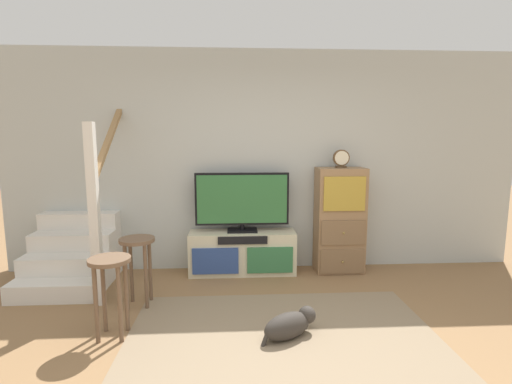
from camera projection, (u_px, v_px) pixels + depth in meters
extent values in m
cube|color=#B2B7B2|center=(265.00, 162.00, 4.77)|extent=(6.40, 0.12, 2.70)
cube|color=#847056|center=(284.00, 340.00, 3.13)|extent=(2.60, 1.80, 0.01)
cube|color=beige|center=(242.00, 252.00, 4.65)|extent=(1.28, 0.36, 0.52)
cube|color=#2D4784|center=(215.00, 261.00, 4.45)|extent=(0.54, 0.02, 0.31)
cube|color=#337042|center=(270.00, 260.00, 4.49)|extent=(0.54, 0.02, 0.31)
cube|color=black|center=(243.00, 240.00, 4.43)|extent=(0.58, 0.02, 0.09)
cube|color=black|center=(242.00, 230.00, 4.63)|extent=(0.36, 0.22, 0.02)
cylinder|color=black|center=(242.00, 227.00, 4.63)|extent=(0.05, 0.05, 0.06)
cube|color=black|center=(242.00, 199.00, 4.58)|extent=(1.13, 0.05, 0.63)
cube|color=#2D6B38|center=(242.00, 199.00, 4.55)|extent=(1.08, 0.01, 0.58)
cube|color=#93704C|center=(339.00, 220.00, 4.67)|extent=(0.58, 0.34, 1.29)
cube|color=brown|center=(342.00, 261.00, 4.56)|extent=(0.53, 0.02, 0.30)
sphere|color=olive|center=(343.00, 262.00, 4.55)|extent=(0.03, 0.03, 0.03)
cube|color=brown|center=(343.00, 233.00, 4.51)|extent=(0.53, 0.02, 0.30)
sphere|color=olive|center=(344.00, 233.00, 4.50)|extent=(0.03, 0.03, 0.03)
cube|color=#B79333|center=(345.00, 194.00, 4.45)|extent=(0.49, 0.02, 0.41)
cube|color=#4C3823|center=(341.00, 167.00, 4.56)|extent=(0.12, 0.08, 0.02)
cylinder|color=brown|center=(341.00, 158.00, 4.54)|extent=(0.19, 0.04, 0.19)
cylinder|color=beige|center=(342.00, 158.00, 4.52)|extent=(0.17, 0.01, 0.17)
cube|color=silver|center=(54.00, 291.00, 3.90)|extent=(0.90, 0.26, 0.19)
cube|color=silver|center=(64.00, 273.00, 4.14)|extent=(0.90, 0.26, 0.38)
cube|color=silver|center=(74.00, 257.00, 4.39)|extent=(0.90, 0.26, 0.57)
cube|color=silver|center=(82.00, 243.00, 4.63)|extent=(0.90, 0.26, 0.76)
cube|color=silver|center=(90.00, 230.00, 4.87)|extent=(0.90, 0.26, 0.95)
cube|color=silver|center=(94.00, 216.00, 3.68)|extent=(0.09, 0.09, 1.80)
cube|color=#9E7547|center=(111.00, 133.00, 4.21)|extent=(0.06, 1.33, 0.99)
cylinder|color=brown|center=(96.00, 305.00, 3.05)|extent=(0.04, 0.04, 0.65)
cylinder|color=brown|center=(120.00, 304.00, 3.06)|extent=(0.04, 0.04, 0.65)
cylinder|color=brown|center=(104.00, 295.00, 3.24)|extent=(0.04, 0.04, 0.65)
cylinder|color=brown|center=(126.00, 295.00, 3.25)|extent=(0.04, 0.04, 0.65)
cylinder|color=brown|center=(109.00, 260.00, 3.10)|extent=(0.34, 0.34, 0.03)
cylinder|color=brown|center=(126.00, 277.00, 3.64)|extent=(0.04, 0.04, 0.65)
cylinder|color=brown|center=(146.00, 277.00, 3.65)|extent=(0.04, 0.04, 0.65)
cylinder|color=brown|center=(131.00, 271.00, 3.83)|extent=(0.04, 0.04, 0.65)
cylinder|color=brown|center=(150.00, 270.00, 3.84)|extent=(0.04, 0.04, 0.65)
cylinder|color=brown|center=(137.00, 240.00, 3.69)|extent=(0.34, 0.34, 0.03)
ellipsoid|color=#332D28|center=(287.00, 326.00, 3.14)|extent=(0.48, 0.39, 0.22)
sphere|color=#332D28|center=(307.00, 315.00, 3.25)|extent=(0.15, 0.15, 0.15)
cylinder|color=#332D28|center=(266.00, 337.00, 3.04)|extent=(0.11, 0.08, 0.16)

